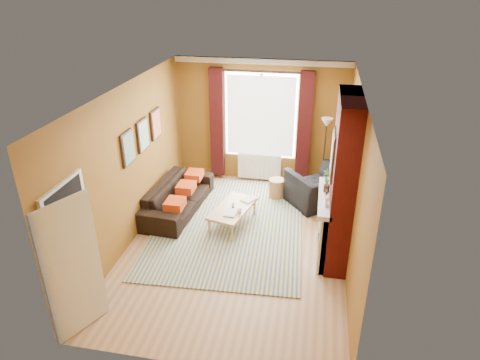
# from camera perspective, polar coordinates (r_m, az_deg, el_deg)

# --- Properties ---
(ground) EXTENTS (5.50, 5.50, 0.00)m
(ground) POSITION_cam_1_polar(r_m,az_deg,el_deg) (7.85, -0.35, -8.36)
(ground) COLOR #946B43
(ground) RESTS_ON ground
(room_walls) EXTENTS (3.82, 5.54, 2.83)m
(room_walls) POSITION_cam_1_polar(r_m,az_deg,el_deg) (7.34, 4.86, 1.34)
(room_walls) COLOR brown
(room_walls) RESTS_ON ground
(striped_rug) EXTENTS (3.01, 4.02, 0.02)m
(striped_rug) POSITION_cam_1_polar(r_m,az_deg,el_deg) (8.37, -1.48, -5.91)
(striped_rug) COLOR #2E4C7F
(striped_rug) RESTS_ON ground
(sofa) EXTENTS (0.99, 2.18, 0.62)m
(sofa) POSITION_cam_1_polar(r_m,az_deg,el_deg) (8.80, -8.28, -2.23)
(sofa) COLOR black
(sofa) RESTS_ON ground
(armchair) EXTENTS (1.53, 1.51, 0.75)m
(armchair) POSITION_cam_1_polar(r_m,az_deg,el_deg) (9.05, 10.48, -1.08)
(armchair) COLOR black
(armchair) RESTS_ON ground
(coffee_table) EXTENTS (0.84, 1.27, 0.39)m
(coffee_table) POSITION_cam_1_polar(r_m,az_deg,el_deg) (8.20, -0.97, -3.89)
(coffee_table) COLOR tan
(coffee_table) RESTS_ON ground
(wicker_stool) EXTENTS (0.43, 0.43, 0.42)m
(wicker_stool) POSITION_cam_1_polar(r_m,az_deg,el_deg) (9.30, 4.89, -1.11)
(wicker_stool) COLOR olive
(wicker_stool) RESTS_ON ground
(floor_lamp) EXTENTS (0.29, 0.29, 1.69)m
(floor_lamp) POSITION_cam_1_polar(r_m,az_deg,el_deg) (9.29, 11.37, 5.99)
(floor_lamp) COLOR black
(floor_lamp) RESTS_ON ground
(book_a) EXTENTS (0.24, 0.31, 0.03)m
(book_a) POSITION_cam_1_polar(r_m,az_deg,el_deg) (7.99, -1.99, -4.30)
(book_a) COLOR #999999
(book_a) RESTS_ON coffee_table
(book_b) EXTENTS (0.32, 0.35, 0.02)m
(book_b) POSITION_cam_1_polar(r_m,az_deg,el_deg) (8.48, 0.63, -2.39)
(book_b) COLOR #999999
(book_b) RESTS_ON coffee_table
(mug) EXTENTS (0.12, 0.12, 0.08)m
(mug) POSITION_cam_1_polar(r_m,az_deg,el_deg) (7.96, -0.06, -4.19)
(mug) COLOR #999999
(mug) RESTS_ON coffee_table
(tv_remote) EXTENTS (0.08, 0.16, 0.02)m
(tv_remote) POSITION_cam_1_polar(r_m,az_deg,el_deg) (8.22, -0.93, -3.40)
(tv_remote) COLOR #232325
(tv_remote) RESTS_ON coffee_table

